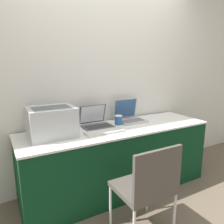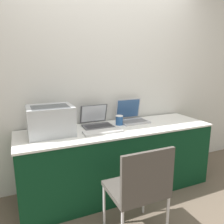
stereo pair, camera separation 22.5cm
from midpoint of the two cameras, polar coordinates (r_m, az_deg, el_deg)
ground_plane at (r=2.56m, az=7.49°, el=-22.67°), size 14.00×14.00×0.00m
wall_back at (r=2.72m, az=0.56°, el=8.96°), size 8.00×0.05×2.60m
table at (r=2.61m, az=4.04°, el=-12.17°), size 2.20×0.66×0.76m
printer at (r=2.25m, az=-13.06°, el=-1.92°), size 0.45×0.37×0.29m
laptop_left at (r=2.52m, az=-1.52°, el=-2.54°), size 0.33×0.31×0.24m
laptop_right at (r=2.74m, az=7.47°, el=-1.23°), size 0.34×0.31×0.27m
external_keyboard at (r=2.29m, az=0.44°, el=-5.17°), size 0.42×0.14×0.02m
coffee_cup at (r=2.57m, az=4.43°, el=-2.17°), size 0.09×0.09×0.11m
chair at (r=1.91m, az=10.78°, el=-18.46°), size 0.46×0.41×0.84m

